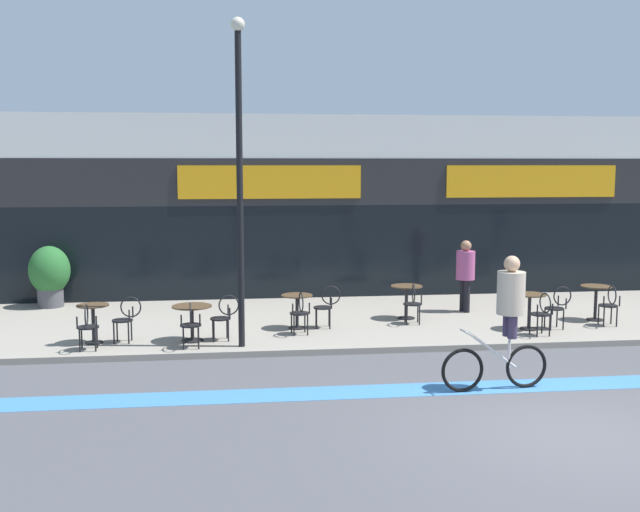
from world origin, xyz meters
name	(u,v)px	position (x,y,z in m)	size (l,w,h in m)	color
ground_plane	(574,434)	(0.00, 0.00, 0.00)	(120.00, 120.00, 0.00)	#4C4C51
sidewalk_slab	(429,319)	(0.00, 7.25, 0.06)	(40.00, 5.50, 0.12)	gray
storefront_facade	(387,205)	(0.00, 11.96, 2.41)	(40.00, 4.06, 4.84)	silver
bike_lane_stripe	(512,386)	(0.00, 2.19, 0.00)	(36.00, 0.70, 0.01)	#3D7AB7
bistro_table_0	(93,316)	(-7.16, 5.52, 0.65)	(0.62, 0.62, 0.76)	black
bistro_table_1	(192,315)	(-5.27, 5.47, 0.63)	(0.78, 0.78, 0.71)	black
bistro_table_2	(297,305)	(-3.12, 6.35, 0.63)	(0.66, 0.66, 0.72)	black
bistro_table_3	(407,295)	(-0.59, 7.07, 0.66)	(0.71, 0.71, 0.75)	black
bistro_table_4	(529,304)	(1.71, 5.67, 0.66)	(0.68, 0.68, 0.76)	black
bistro_table_5	(596,296)	(3.54, 6.38, 0.67)	(0.67, 0.67, 0.78)	black
cafe_chair_0_near	(87,324)	(-7.15, 4.90, 0.64)	(0.42, 0.59, 0.90)	black
cafe_chair_0_side	(126,316)	(-6.53, 5.52, 0.64)	(0.59, 0.43, 0.90)	black
cafe_chair_1_near	(191,322)	(-5.26, 4.84, 0.64)	(0.42, 0.59, 0.90)	black
cafe_chair_1_side	(224,314)	(-4.64, 5.47, 0.64)	(0.59, 0.44, 0.90)	black
cafe_chair_2_near	(300,310)	(-3.11, 5.73, 0.64)	(0.44, 0.59, 0.90)	black
cafe_chair_2_side	(326,304)	(-2.49, 6.35, 0.64)	(0.59, 0.43, 0.90)	black
cafe_chair_3_near	(413,301)	(-0.60, 6.44, 0.64)	(0.45, 0.60, 0.90)	black
cafe_chair_4_near	(542,311)	(1.72, 5.04, 0.64)	(0.45, 0.60, 0.90)	black
cafe_chair_4_side	(558,304)	(2.33, 5.67, 0.64)	(0.58, 0.42, 0.90)	black
cafe_chair_5_near	(610,302)	(3.54, 5.75, 0.64)	(0.43, 0.59, 0.90)	black
planter_pot	(50,274)	(-8.86, 9.49, 0.93)	(0.98, 0.98, 1.49)	#4C4C51
lamp_post	(239,164)	(-4.31, 4.92, 3.58)	(0.26, 0.26, 6.10)	black
cyclist_1	(507,313)	(-0.18, 2.05, 1.24)	(1.80, 0.55, 2.15)	black
pedestrian_near_end	(465,270)	(0.96, 7.68, 1.12)	(0.53, 0.53, 1.69)	black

